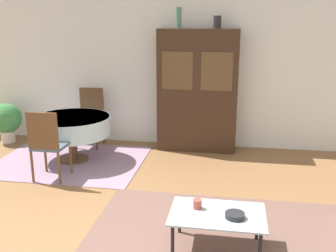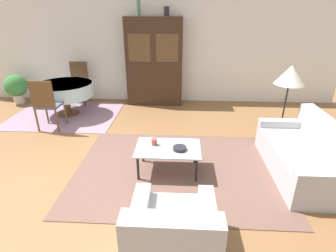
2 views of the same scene
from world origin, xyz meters
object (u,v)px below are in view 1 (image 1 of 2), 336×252
at_px(dining_table, 71,126).
at_px(dining_chair_far, 90,113).
at_px(display_cabinet, 198,91).
at_px(cup, 197,204).
at_px(potted_plant, 6,120).
at_px(coffee_table, 217,217).
at_px(vase_tall, 179,18).
at_px(dining_chair_near, 47,142).
at_px(bowl, 235,215).
at_px(vase_short, 217,22).

relative_size(dining_table, dining_chair_far, 1.22).
distance_m(display_cabinet, cup, 3.13).
distance_m(cup, potted_plant, 4.78).
distance_m(coffee_table, vase_tall, 3.76).
relative_size(vase_tall, potted_plant, 0.46).
relative_size(dining_chair_near, potted_plant, 1.39).
relative_size(dining_chair_far, bowl, 5.35).
relative_size(dining_chair_far, vase_tall, 3.04).
bearing_deg(vase_tall, potted_plant, -176.22).
xyz_separation_m(display_cabinet, potted_plant, (-3.54, -0.21, -0.62)).
distance_m(dining_chair_far, bowl, 4.07).
bearing_deg(coffee_table, vase_tall, 105.11).
relative_size(display_cabinet, vase_tall, 6.20).
relative_size(dining_table, vase_short, 6.14).
distance_m(dining_table, vase_tall, 2.50).
height_order(dining_chair_far, vase_tall, vase_tall).
distance_m(vase_tall, vase_short, 0.64).
distance_m(bowl, vase_tall, 3.82).
bearing_deg(bowl, vase_tall, 107.63).
xyz_separation_m(dining_table, dining_chair_near, (0.00, -0.85, 0.00)).
xyz_separation_m(vase_tall, potted_plant, (-3.20, -0.21, -1.83)).
bearing_deg(dining_table, bowl, -40.86).
distance_m(dining_chair_near, bowl, 2.98).
bearing_deg(coffee_table, display_cabinet, 99.18).
bearing_deg(cup, potted_plant, 143.39).
relative_size(coffee_table, potted_plant, 1.27).
bearing_deg(coffee_table, dining_table, 138.02).
xyz_separation_m(coffee_table, dining_chair_far, (-2.45, 3.05, 0.22)).
bearing_deg(vase_short, bowl, -83.28).
relative_size(display_cabinet, dining_table, 1.68).
bearing_deg(dining_table, dining_chair_far, 90.00).
bearing_deg(vase_tall, display_cabinet, -0.16).
distance_m(display_cabinet, vase_tall, 1.26).
relative_size(coffee_table, cup, 10.06).
xyz_separation_m(vase_short, potted_plant, (-3.84, -0.21, -1.77)).
distance_m(coffee_table, dining_table, 3.30).
bearing_deg(dining_chair_near, potted_plant, 135.46).
relative_size(display_cabinet, vase_short, 10.29).
distance_m(coffee_table, dining_chair_near, 2.80).
bearing_deg(potted_plant, vase_tall, 3.78).
relative_size(cup, bowl, 0.49).
bearing_deg(bowl, potted_plant, 144.68).
bearing_deg(bowl, dining_table, 139.14).
bearing_deg(dining_chair_near, display_cabinet, 42.61).
height_order(bowl, vase_tall, vase_tall).
bearing_deg(dining_table, coffee_table, -41.98).
xyz_separation_m(bowl, vase_short, (-0.38, 3.20, 1.77)).
xyz_separation_m(dining_table, bowl, (2.62, -2.26, -0.16)).
height_order(dining_chair_near, dining_chair_far, same).
bearing_deg(vase_short, potted_plant, -176.85).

